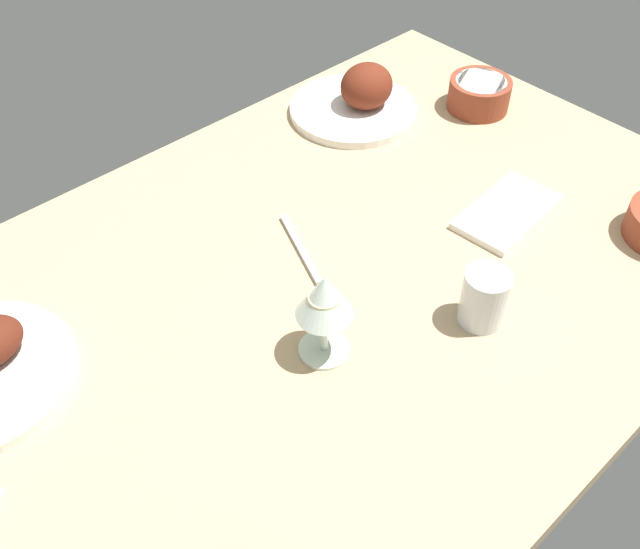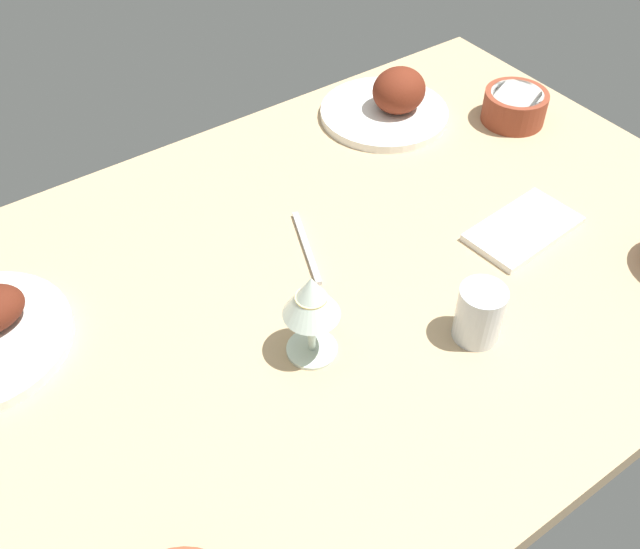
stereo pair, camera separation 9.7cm
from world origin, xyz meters
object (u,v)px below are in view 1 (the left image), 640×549
object	(u,v)px
wine_glass	(324,301)
folded_napkin	(507,212)
water_tumbler	(484,298)
fork_loose	(300,249)
bowl_cream	(479,93)
plate_near_viewer	(359,99)

from	to	relation	value
wine_glass	folded_napkin	xyz separation A→B (cm)	(41.27, 0.44, -9.33)
water_tumbler	fork_loose	distance (cm)	29.49
bowl_cream	folded_napkin	distance (cm)	32.33
bowl_cream	fork_loose	distance (cm)	52.93
wine_glass	water_tumbler	bearing A→B (deg)	-28.10
plate_near_viewer	water_tumbler	size ratio (longest dim) A/B	2.83
wine_glass	fork_loose	world-z (taller)	wine_glass
wine_glass	folded_napkin	distance (cm)	42.31
wine_glass	water_tumbler	distance (cm)	23.40
folded_napkin	fork_loose	bearing A→B (deg)	151.47
bowl_cream	wine_glass	xyz separation A→B (cm)	(-63.15, -24.09, 6.72)
plate_near_viewer	fork_loose	size ratio (longest dim) A/B	1.50
plate_near_viewer	folded_napkin	size ratio (longest dim) A/B	1.32
folded_napkin	wine_glass	bearing A→B (deg)	-179.39
plate_near_viewer	bowl_cream	distance (cm)	23.21
plate_near_viewer	bowl_cream	xyz separation A→B (cm)	(18.16, -14.46, 0.21)
bowl_cream	wine_glass	size ratio (longest dim) A/B	0.85
water_tumbler	folded_napkin	size ratio (longest dim) A/B	0.47
water_tumbler	folded_napkin	world-z (taller)	water_tumbler
wine_glass	fork_loose	bearing A→B (deg)	57.68
wine_glass	plate_near_viewer	bearing A→B (deg)	40.59
bowl_cream	fork_loose	size ratio (longest dim) A/B	0.73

